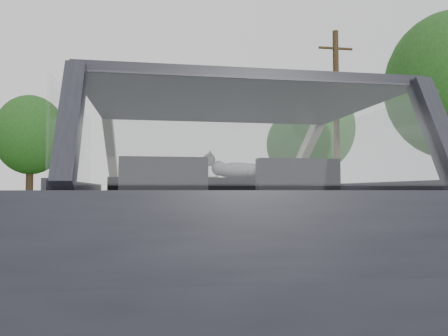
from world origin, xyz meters
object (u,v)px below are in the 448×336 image
object	(u,v)px
utility_pole	(337,119)
cat	(237,169)
highway_sign	(300,185)
other_car	(172,193)
subject_car	(222,216)

from	to	relation	value
utility_pole	cat	bearing A→B (deg)	-116.45
highway_sign	utility_pole	bearing A→B (deg)	-9.83
other_car	highway_sign	size ratio (longest dim) A/B	1.94
highway_sign	other_car	bearing A→B (deg)	132.43
highway_sign	utility_pole	world-z (taller)	utility_pole
cat	utility_pole	world-z (taller)	utility_pole
subject_car	utility_pole	bearing A→B (deg)	63.78
subject_car	other_car	xyz separation A→B (m)	(0.67, 21.54, 0.01)
subject_car	highway_sign	size ratio (longest dim) A/B	1.73
subject_car	utility_pole	xyz separation A→B (m)	(8.68, 17.63, 3.77)
other_car	subject_car	bearing A→B (deg)	-96.70
subject_car	cat	world-z (taller)	subject_car
subject_car	other_car	distance (m)	21.55
other_car	utility_pole	size ratio (longest dim) A/B	0.50
utility_pole	other_car	bearing A→B (deg)	154.01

